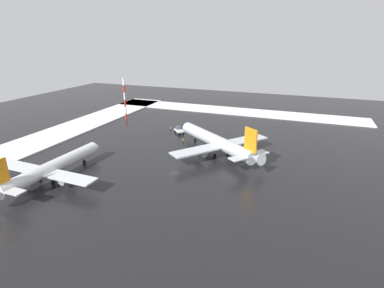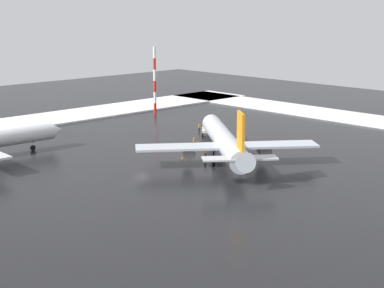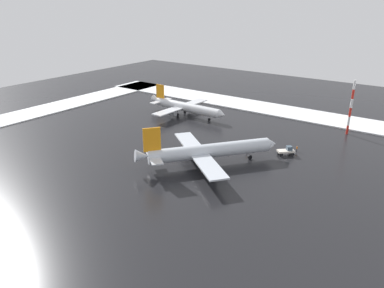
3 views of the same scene
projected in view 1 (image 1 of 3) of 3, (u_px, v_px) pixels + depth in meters
The scene contains 13 objects.
ground_plane at pixel (174, 165), 80.93m from camera, with size 240.00×240.00×0.00m, color black.
snow_bank_far at pixel (34, 143), 97.70m from camera, with size 152.00×16.00×0.39m, color white.
snow_bank_left at pixel (233, 111), 139.76m from camera, with size 14.00×116.00×0.39m, color white.
airplane_parked_starboard at pixel (217, 142), 87.80m from camera, with size 28.83×32.38×11.43m.
airplane_foreground_jet at pixel (52, 168), 71.53m from camera, with size 33.59×27.80×9.98m.
pushback_tug at pixel (179, 130), 107.34m from camera, with size 4.83×4.79×2.50m.
ground_crew_beside_wing at pixel (206, 152), 87.47m from camera, with size 0.36×0.36×1.71m.
ground_crew_near_tug at pixel (171, 129), 110.03m from camera, with size 0.36×0.36×1.71m.
ground_crew_by_nose_gear at pixel (183, 141), 97.34m from camera, with size 0.36×0.36×1.71m.
antenna_mast at pixel (125, 100), 121.93m from camera, with size 0.70×0.70×17.38m.
traffic_cone_near_nose at pixel (186, 149), 91.61m from camera, with size 0.36×0.36×0.55m, color orange.
traffic_cone_mid_line at pixel (191, 148), 93.16m from camera, with size 0.36×0.36×0.55m, color orange.
traffic_cone_wingtip_side at pixel (190, 154), 87.87m from camera, with size 0.36×0.36×0.55m, color orange.
Camera 1 is at (67.57, 31.12, 32.74)m, focal length 28.00 mm.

